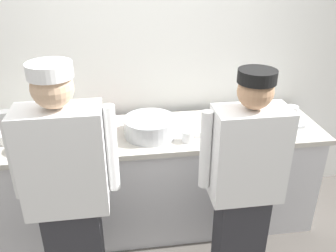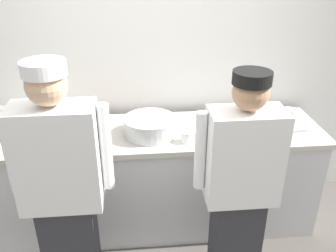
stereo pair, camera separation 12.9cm
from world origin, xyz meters
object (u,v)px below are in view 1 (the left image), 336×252
object	(u,v)px
plate_stack_rear	(25,146)
sheet_tray	(268,122)
squeeze_bottle_primary	(96,116)
deli_cup	(188,136)
chef_near_left	(68,193)
plate_stack_front	(10,136)
ramekin_orange_sauce	(228,117)
chef_center	(245,184)
squeeze_bottle_secondary	(71,135)
mixing_bowl_steel	(150,127)
ramekin_green_sauce	(53,131)
ramekin_red_sauce	(199,132)
ramekin_yellow_sauce	(232,134)

from	to	relation	value
plate_stack_rear	sheet_tray	xyz separation A→B (m)	(1.87, 0.16, -0.02)
squeeze_bottle_primary	deli_cup	distance (m)	0.76
chef_near_left	sheet_tray	size ratio (longest dim) A/B	3.59
plate_stack_front	ramekin_orange_sauce	xyz separation A→B (m)	(1.71, 0.11, -0.01)
chef_center	squeeze_bottle_secondary	bearing A→B (deg)	153.19
deli_cup	sheet_tray	bearing A→B (deg)	16.00
plate_stack_front	sheet_tray	size ratio (longest dim) A/B	0.44
chef_center	sheet_tray	distance (m)	0.84
plate_stack_rear	mixing_bowl_steel	world-z (taller)	mixing_bowl_steel
chef_near_left	mixing_bowl_steel	bearing A→B (deg)	50.53
chef_center	ramekin_green_sauce	distance (m)	1.51
squeeze_bottle_primary	ramekin_green_sauce	size ratio (longest dim) A/B	2.15
plate_stack_front	squeeze_bottle_secondary	size ratio (longest dim) A/B	1.10
chef_near_left	chef_center	bearing A→B (deg)	0.56
sheet_tray	squeeze_bottle_secondary	bearing A→B (deg)	-174.47
mixing_bowl_steel	deli_cup	size ratio (longest dim) A/B	4.44
mixing_bowl_steel	squeeze_bottle_primary	world-z (taller)	squeeze_bottle_primary
chef_center	ramekin_red_sauce	xyz separation A→B (m)	(-0.17, 0.60, 0.07)
ramekin_green_sauce	deli_cup	size ratio (longest dim) A/B	0.95
squeeze_bottle_secondary	ramekin_red_sauce	xyz separation A→B (m)	(0.95, 0.03, -0.07)
plate_stack_rear	ramekin_yellow_sauce	bearing A→B (deg)	-0.39
ramekin_orange_sauce	chef_near_left	bearing A→B (deg)	-145.20
ramekin_yellow_sauce	ramekin_orange_sauce	size ratio (longest dim) A/B	0.89
plate_stack_front	ramekin_green_sauce	size ratio (longest dim) A/B	2.41
sheet_tray	ramekin_orange_sauce	size ratio (longest dim) A/B	4.91
chef_near_left	plate_stack_front	world-z (taller)	chef_near_left
chef_center	plate_stack_front	world-z (taller)	chef_center
chef_near_left	chef_center	xyz separation A→B (m)	(1.08, 0.01, -0.05)
chef_center	squeeze_bottle_primary	size ratio (longest dim) A/B	8.67
ramekin_orange_sauce	squeeze_bottle_secondary	bearing A→B (deg)	-167.70
ramekin_yellow_sauce	sheet_tray	bearing A→B (deg)	26.12
plate_stack_rear	squeeze_bottle_secondary	size ratio (longest dim) A/B	1.02
squeeze_bottle_primary	chef_center	bearing A→B (deg)	-42.50
sheet_tray	ramekin_yellow_sauce	distance (m)	0.40
ramekin_green_sauce	ramekin_red_sauce	xyz separation A→B (m)	(1.11, -0.20, 0.00)
squeeze_bottle_primary	chef_near_left	bearing A→B (deg)	-98.96
ramekin_orange_sauce	deli_cup	distance (m)	0.52
plate_stack_rear	mixing_bowl_steel	bearing A→B (deg)	6.79
plate_stack_rear	ramekin_yellow_sauce	distance (m)	1.51
squeeze_bottle_secondary	ramekin_green_sauce	xyz separation A→B (m)	(-0.17, 0.23, -0.07)
squeeze_bottle_primary	ramekin_green_sauce	distance (m)	0.35
chef_center	ramekin_green_sauce	world-z (taller)	chef_center
plate_stack_rear	mixing_bowl_steel	xyz separation A→B (m)	(0.90, 0.11, 0.03)
ramekin_green_sauce	deli_cup	distance (m)	1.05
squeeze_bottle_primary	ramekin_yellow_sauce	distance (m)	1.08
plate_stack_front	ramekin_orange_sauce	bearing A→B (deg)	3.81
chef_near_left	ramekin_yellow_sauce	bearing A→B (deg)	25.27
ramekin_green_sauce	deli_cup	xyz separation A→B (m)	(1.01, -0.28, 0.02)
ramekin_green_sauce	ramekin_yellow_sauce	xyz separation A→B (m)	(1.36, -0.25, 0.00)
plate_stack_rear	ramekin_green_sauce	size ratio (longest dim) A/B	2.24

